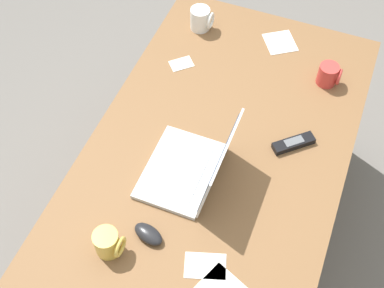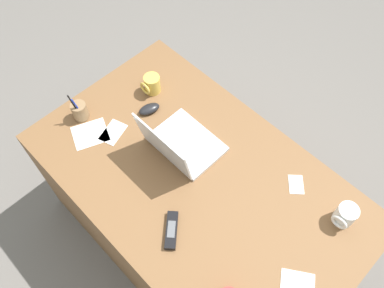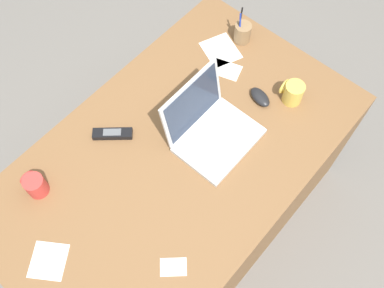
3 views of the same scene
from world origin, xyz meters
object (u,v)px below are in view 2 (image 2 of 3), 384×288
laptop (179,144)px  coffee_mug_tall (345,215)px  coffee_mug_white (152,84)px  cordless_phone (171,230)px  pen_holder (80,111)px  computer_mouse (149,109)px

laptop → coffee_mug_tall: size_ratio=3.25×
laptop → coffee_mug_white: size_ratio=3.34×
cordless_phone → coffee_mug_tall: bearing=-130.6°
laptop → cordless_phone: laptop is taller
coffee_mug_white → coffee_mug_tall: size_ratio=0.97×
coffee_mug_tall → pen_holder: size_ratio=0.55×
laptop → computer_mouse: laptop is taller
coffee_mug_white → cordless_phone: 0.74m
laptop → cordless_phone: (-0.25, 0.29, -0.04)m
coffee_mug_white → coffee_mug_tall: bearing=-174.7°
coffee_mug_white → cordless_phone: size_ratio=0.65×
coffee_mug_tall → cordless_phone: 0.70m
computer_mouse → pen_holder: (0.20, 0.25, 0.03)m
cordless_phone → pen_holder: size_ratio=0.83×
laptop → cordless_phone: size_ratio=2.18×
cordless_phone → pen_holder: (0.72, -0.08, 0.03)m
cordless_phone → pen_holder: bearing=-6.6°
cordless_phone → pen_holder: 0.72m
computer_mouse → cordless_phone: 0.62m
laptop → coffee_mug_tall: 0.75m
computer_mouse → pen_holder: bearing=67.8°
laptop → pen_holder: 0.51m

